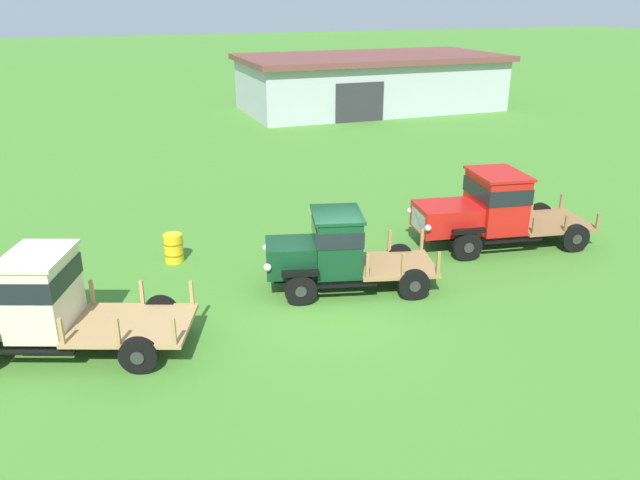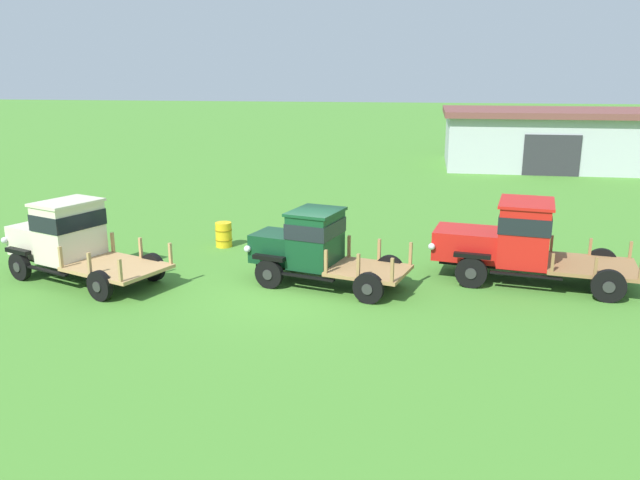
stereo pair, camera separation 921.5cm
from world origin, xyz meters
The scene contains 6 objects.
ground_plane centered at (0.00, 0.00, 0.00)m, with size 240.00×240.00×0.00m, color #47842D.
farm_shed centered at (13.25, 26.58, 1.84)m, with size 17.57×8.88×3.64m.
vintage_truck_foreground_near centered at (-6.70, 0.34, 1.17)m, with size 5.60×3.57×2.29m.
vintage_truck_second_in_line centered at (0.45, 0.97, 1.12)m, with size 4.82×2.84×2.15m.
vintage_truck_midrow_center centered at (6.13, 2.23, 1.23)m, with size 5.86×3.02×2.35m.
oil_drum_near_fence centered at (-3.29, 4.30, 0.43)m, with size 0.59×0.59×0.86m.
Camera 1 is at (-5.15, -13.17, 7.39)m, focal length 35.00 mm.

